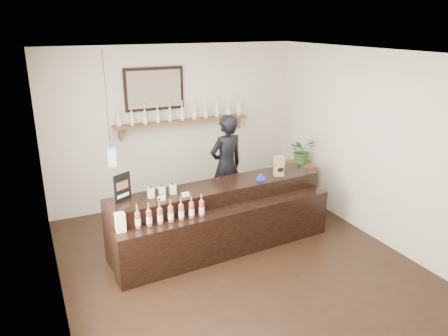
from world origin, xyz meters
name	(u,v)px	position (x,y,z in m)	size (l,w,h in m)	color
ground	(237,263)	(0.00, 0.00, 0.00)	(5.00, 5.00, 0.00)	black
room_shell	(239,144)	(0.00, 0.00, 1.70)	(5.00, 5.00, 5.00)	beige
back_wall_decor	(168,108)	(-0.15, 2.37, 1.76)	(2.66, 0.96, 1.69)	brown
counter	(221,219)	(0.01, 0.58, 0.43)	(3.29, 1.11, 1.06)	black
promo_sign	(122,187)	(-1.35, 0.69, 1.10)	(0.25, 0.15, 0.38)	black
paper_bag	(279,166)	(1.03, 0.67, 1.06)	(0.17, 0.14, 0.31)	#9B7C4A
tape_dispenser	(261,178)	(0.68, 0.60, 0.95)	(0.13, 0.07, 0.10)	#1938B5
side_cabinet	(300,183)	(2.00, 1.47, 0.37)	(0.47, 0.58, 0.74)	brown
potted_plant	(302,150)	(2.00, 1.47, 0.98)	(0.43, 0.37, 0.48)	#2E5D25
shopkeeper	(226,159)	(0.56, 1.55, 0.98)	(0.72, 0.47, 1.96)	black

